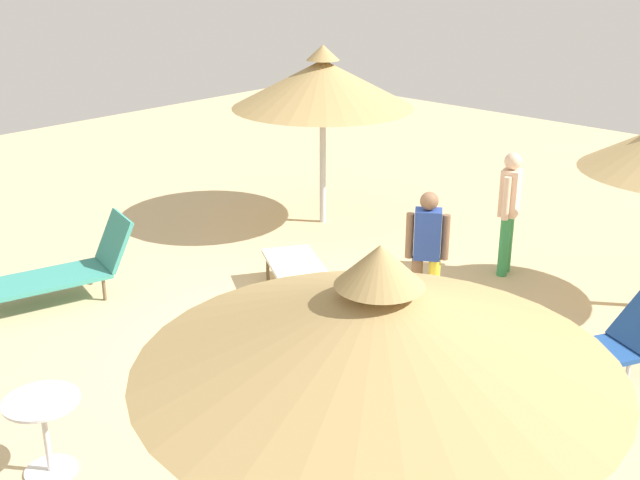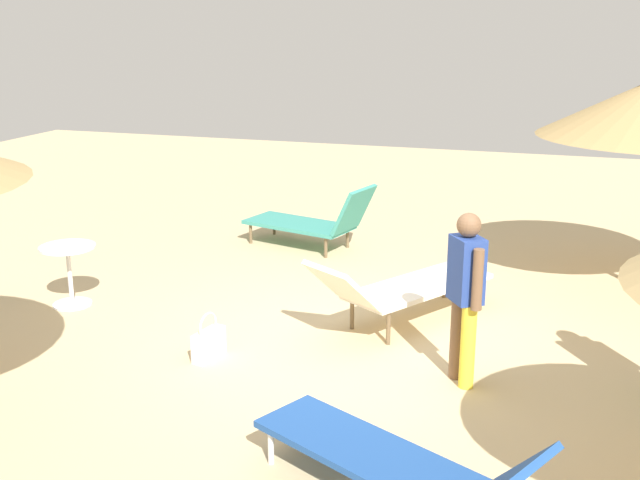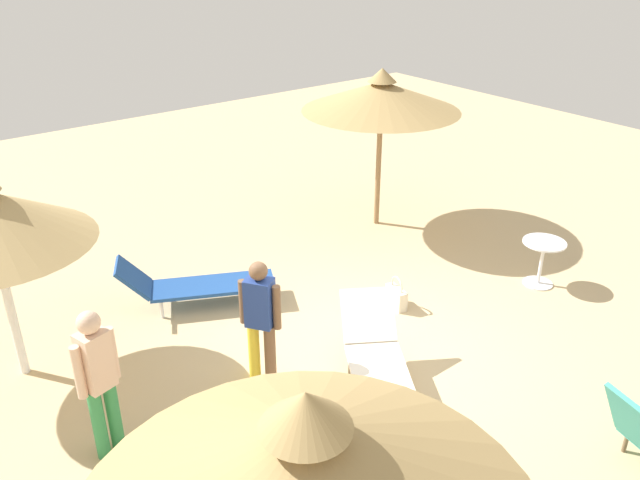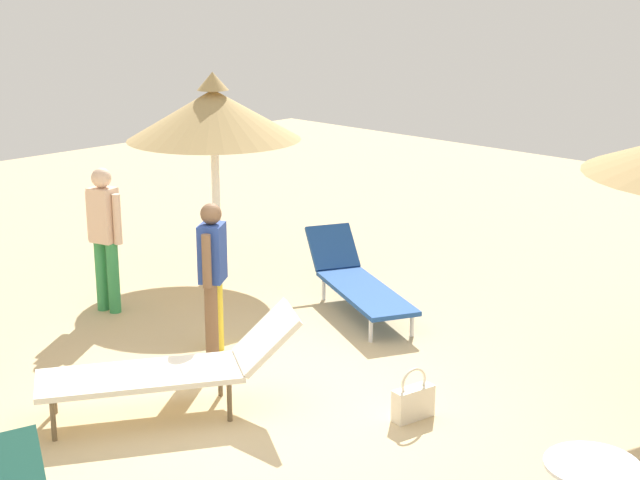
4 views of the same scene
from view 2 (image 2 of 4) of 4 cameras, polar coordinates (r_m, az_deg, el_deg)
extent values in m
cube|color=tan|center=(7.62, 1.79, -8.27)|extent=(24.00, 24.00, 0.10)
cube|color=teal|center=(10.82, -1.59, 1.16)|extent=(1.62, 1.03, 0.05)
cylinder|color=brown|center=(11.01, -5.11, 0.46)|extent=(0.04, 0.04, 0.28)
cylinder|color=brown|center=(11.44, -3.39, 1.10)|extent=(0.04, 0.04, 0.28)
cylinder|color=brown|center=(10.31, 0.43, -0.55)|extent=(0.04, 0.04, 0.28)
cylinder|color=brown|center=(10.77, 2.03, 0.16)|extent=(0.04, 0.04, 0.28)
cube|color=teal|center=(10.28, 2.51, 2.22)|extent=(0.49, 0.73, 0.62)
cube|color=#1E478C|center=(5.39, 3.45, -15.29)|extent=(1.74, 1.23, 0.05)
cylinder|color=silver|center=(5.75, -3.62, -14.95)|extent=(0.04, 0.04, 0.26)
cylinder|color=silver|center=(6.02, -0.28, -13.34)|extent=(0.04, 0.04, 0.26)
cube|color=silver|center=(8.22, 7.29, -3.35)|extent=(1.42, 1.77, 0.05)
cylinder|color=brown|center=(8.96, 9.11, -3.13)|extent=(0.04, 0.04, 0.35)
cylinder|color=brown|center=(8.65, 11.72, -3.96)|extent=(0.04, 0.04, 0.35)
cylinder|color=brown|center=(7.98, 2.37, -5.36)|extent=(0.04, 0.04, 0.35)
cylinder|color=brown|center=(7.64, 5.04, -6.43)|extent=(0.04, 0.04, 0.35)
cube|color=silver|center=(7.41, 1.65, -3.39)|extent=(0.79, 0.76, 0.48)
cylinder|color=yellow|center=(6.81, 10.79, -7.69)|extent=(0.13, 0.13, 0.76)
cylinder|color=brown|center=(6.97, 10.05, -7.08)|extent=(0.13, 0.13, 0.76)
cube|color=navy|center=(6.65, 10.70, -2.13)|extent=(0.35, 0.37, 0.57)
sphere|color=brown|center=(6.55, 10.88, 1.08)|extent=(0.21, 0.21, 0.21)
cylinder|color=brown|center=(6.50, 11.49, -2.88)|extent=(0.09, 0.09, 0.52)
cylinder|color=brown|center=(6.83, 9.93, -1.86)|extent=(0.09, 0.09, 0.52)
cube|color=beige|center=(7.39, -8.16, -7.61)|extent=(0.20, 0.39, 0.28)
torus|color=beige|center=(7.32, -8.22, -6.25)|extent=(0.08, 0.26, 0.26)
cylinder|color=silver|center=(8.91, -18.06, -0.49)|extent=(0.61, 0.61, 0.02)
cylinder|color=silver|center=(9.00, -17.88, -2.58)|extent=(0.05, 0.05, 0.66)
cylinder|color=silver|center=(9.11, -17.71, -4.49)|extent=(0.43, 0.43, 0.02)
camera|label=1|loc=(7.80, -63.28, 15.07)|focal=44.41mm
camera|label=3|loc=(11.79, 31.93, 21.75)|focal=36.27mm
camera|label=4|loc=(14.21, -15.49, 17.79)|focal=54.00mm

